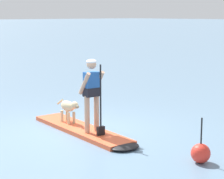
{
  "coord_description": "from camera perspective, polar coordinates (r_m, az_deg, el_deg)",
  "views": [
    {
      "loc": [
        7.8,
        -6.1,
        2.76
      ],
      "look_at": [
        0.0,
        1.0,
        0.9
      ],
      "focal_mm": 68.59,
      "sensor_mm": 36.0,
      "label": 1
    }
  ],
  "objects": [
    {
      "name": "paddleboard",
      "position": [
        10.08,
        -3.44,
        -5.61
      ],
      "size": [
        3.63,
        1.04,
        0.1
      ],
      "color": "#E55933",
      "rests_on": "ground_plane"
    },
    {
      "name": "marker_buoy",
      "position": [
        8.28,
        11.73,
        -8.3
      ],
      "size": [
        0.37,
        0.37,
        0.87
      ],
      "color": "red",
      "rests_on": "ground_plane"
    },
    {
      "name": "ground_plane",
      "position": [
        10.28,
        -4.14,
        -5.6
      ],
      "size": [
        400.0,
        400.0,
        0.0
      ],
      "primitive_type": "plane",
      "color": "slate"
    },
    {
      "name": "person_paddler",
      "position": [
        9.65,
        -2.68,
        -0.08
      ],
      "size": [
        0.63,
        0.51,
        1.67
      ],
      "color": "tan",
      "rests_on": "paddleboard"
    },
    {
      "name": "dog",
      "position": [
        10.62,
        -5.79,
        -2.37
      ],
      "size": [
        1.0,
        0.27,
        0.58
      ],
      "color": "#CCB78C",
      "rests_on": "paddleboard"
    }
  ]
}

